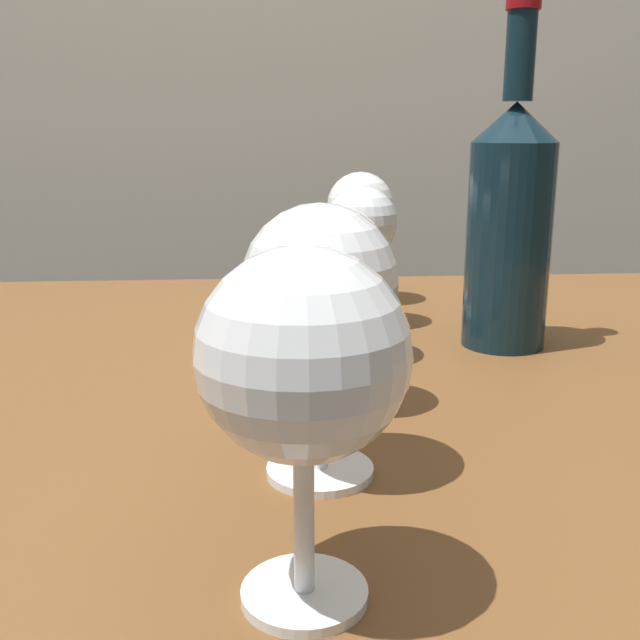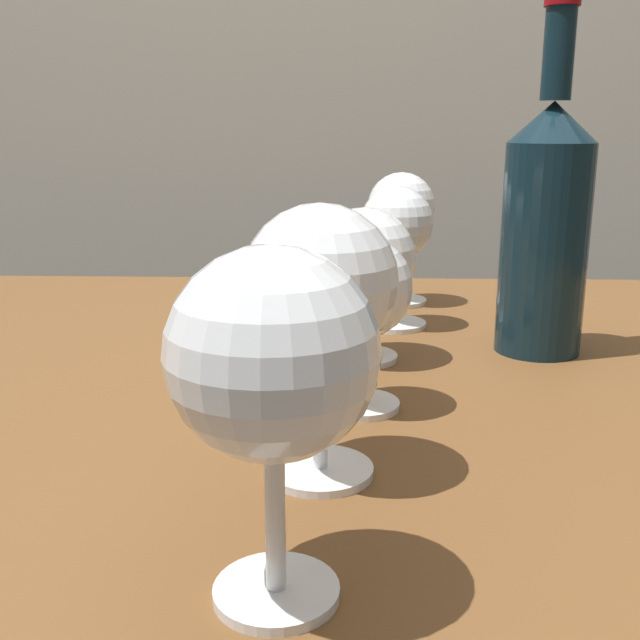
{
  "view_description": "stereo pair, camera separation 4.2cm",
  "coord_description": "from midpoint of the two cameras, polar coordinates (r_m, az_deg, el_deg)",
  "views": [
    {
      "loc": [
        0.03,
        -0.58,
        0.96
      ],
      "look_at": [
        0.05,
        -0.18,
        0.86
      ],
      "focal_mm": 41.86,
      "sensor_mm": 36.0,
      "label": 1
    },
    {
      "loc": [
        0.07,
        -0.59,
        0.96
      ],
      "look_at": [
        0.05,
        -0.18,
        0.86
      ],
      "focal_mm": 41.86,
      "sensor_mm": 36.0,
      "label": 2
    }
  ],
  "objects": [
    {
      "name": "wine_glass_cabernet",
      "position": [
        0.3,
        -5.31,
        -3.33
      ],
      "size": [
        0.09,
        0.09,
        0.16
      ],
      "color": "white",
      "rests_on": "dining_table"
    },
    {
      "name": "dining_table",
      "position": [
        0.66,
        -7.82,
        -12.68
      ],
      "size": [
        1.3,
        0.83,
        0.76
      ],
      "color": "brown",
      "rests_on": "ground_plane"
    },
    {
      "name": "wine_glass_rose",
      "position": [
        0.42,
        -2.89,
        2.43
      ],
      "size": [
        0.09,
        0.09,
        0.16
      ],
      "color": "white",
      "rests_on": "dining_table"
    },
    {
      "name": "wine_glass_chardonnay",
      "position": [
        0.64,
        -0.58,
        4.6
      ],
      "size": [
        0.09,
        0.09,
        0.14
      ],
      "color": "white",
      "rests_on": "dining_table"
    },
    {
      "name": "wine_glass_amber",
      "position": [
        0.76,
        1.57,
        7.09
      ],
      "size": [
        0.07,
        0.07,
        0.14
      ],
      "color": "white",
      "rests_on": "dining_table"
    },
    {
      "name": "wine_bottle",
      "position": [
        0.7,
        12.64,
        7.44
      ],
      "size": [
        0.08,
        0.08,
        0.31
      ],
      "color": "#0F232D",
      "rests_on": "dining_table"
    },
    {
      "name": "wine_glass_pinot",
      "position": [
        0.53,
        -0.33,
        2.08
      ],
      "size": [
        0.07,
        0.07,
        0.13
      ],
      "color": "white",
      "rests_on": "dining_table"
    },
    {
      "name": "wine_glass_port",
      "position": [
        0.86,
        1.69,
        8.34
      ],
      "size": [
        0.08,
        0.08,
        0.15
      ],
      "color": "white",
      "rests_on": "dining_table"
    }
  ]
}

